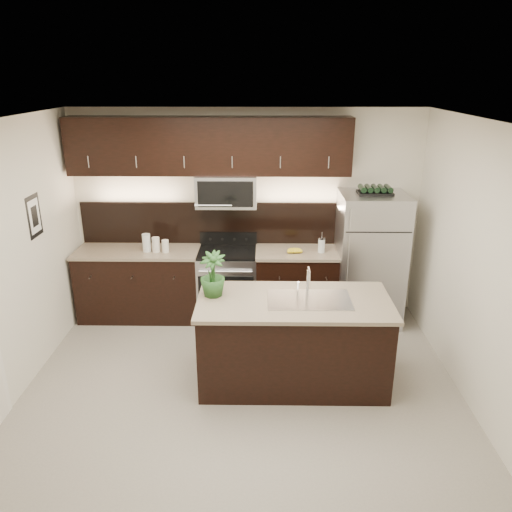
{
  "coord_description": "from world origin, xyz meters",
  "views": [
    {
      "loc": [
        0.21,
        -4.37,
        3.08
      ],
      "look_at": [
        0.14,
        0.55,
        1.28
      ],
      "focal_mm": 35.0,
      "sensor_mm": 36.0,
      "label": 1
    }
  ],
  "objects": [
    {
      "name": "plant",
      "position": [
        -0.3,
        0.3,
        1.17
      ],
      "size": [
        0.3,
        0.3,
        0.47
      ],
      "primitive_type": "imported",
      "rotation": [
        0.0,
        0.0,
        -0.18
      ],
      "color": "#224C1E",
      "rests_on": "island"
    },
    {
      "name": "bananas",
      "position": [
        0.56,
        1.61,
        0.97
      ],
      "size": [
        0.21,
        0.17,
        0.06
      ],
      "primitive_type": "ellipsoid",
      "rotation": [
        0.0,
        0.0,
        0.08
      ],
      "color": "gold",
      "rests_on": "counter_run"
    },
    {
      "name": "french_press",
      "position": [
        0.96,
        1.64,
        1.04
      ],
      "size": [
        0.09,
        0.09,
        0.26
      ],
      "rotation": [
        0.0,
        0.0,
        0.17
      ],
      "color": "silver",
      "rests_on": "counter_run"
    },
    {
      "name": "ground",
      "position": [
        0.0,
        0.0,
        0.0
      ],
      "size": [
        4.5,
        4.5,
        0.0
      ],
      "primitive_type": "plane",
      "color": "gray",
      "rests_on": "ground"
    },
    {
      "name": "canisters",
      "position": [
        -1.18,
        1.63,
        1.04
      ],
      "size": [
        0.34,
        0.13,
        0.23
      ],
      "rotation": [
        0.0,
        0.0,
        -0.13
      ],
      "color": "silver",
      "rests_on": "counter_run"
    },
    {
      "name": "upper_fixtures",
      "position": [
        -0.43,
        1.84,
        2.14
      ],
      "size": [
        3.49,
        0.4,
        1.66
      ],
      "color": "black",
      "rests_on": "counter_run"
    },
    {
      "name": "refrigerator",
      "position": [
        1.58,
        1.63,
        0.85
      ],
      "size": [
        0.82,
        0.74,
        1.7
      ],
      "primitive_type": "cube",
      "color": "#B2B2B7",
      "rests_on": "ground"
    },
    {
      "name": "island",
      "position": [
        0.53,
        0.2,
        0.47
      ],
      "size": [
        1.96,
        0.96,
        0.94
      ],
      "color": "black",
      "rests_on": "ground"
    },
    {
      "name": "sink_faucet",
      "position": [
        0.68,
        0.21,
        0.96
      ],
      "size": [
        0.84,
        0.5,
        0.28
      ],
      "color": "silver",
      "rests_on": "island"
    },
    {
      "name": "wine_rack",
      "position": [
        1.58,
        1.63,
        1.75
      ],
      "size": [
        0.42,
        0.26,
        0.1
      ],
      "color": "black",
      "rests_on": "refrigerator"
    },
    {
      "name": "counter_run",
      "position": [
        -0.46,
        1.69,
        0.47
      ],
      "size": [
        3.51,
        0.65,
        0.94
      ],
      "color": "black",
      "rests_on": "ground"
    },
    {
      "name": "room_walls",
      "position": [
        -0.11,
        -0.04,
        1.7
      ],
      "size": [
        4.52,
        4.02,
        2.71
      ],
      "color": "silver",
      "rests_on": "ground"
    }
  ]
}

